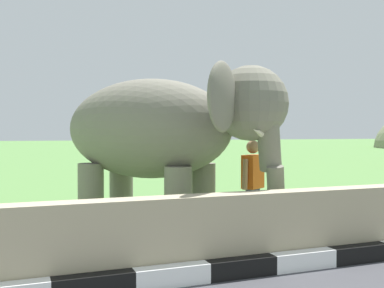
# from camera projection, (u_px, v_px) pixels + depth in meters

# --- Properties ---
(barrier_parapet) EXTENTS (28.00, 0.36, 1.00)m
(barrier_parapet) POSITION_uv_depth(u_px,v_px,m) (98.00, 244.00, 5.32)
(barrier_parapet) COLOR tan
(barrier_parapet) RESTS_ON ground_plane
(elephant) EXTENTS (3.79, 3.87, 2.82)m
(elephant) POSITION_uv_depth(u_px,v_px,m) (165.00, 131.00, 7.73)
(elephant) COLOR slate
(elephant) RESTS_ON ground_plane
(person_handler) EXTENTS (0.60, 0.42, 1.66)m
(person_handler) POSITION_uv_depth(u_px,v_px,m) (253.00, 182.00, 8.00)
(person_handler) COLOR navy
(person_handler) RESTS_ON ground_plane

